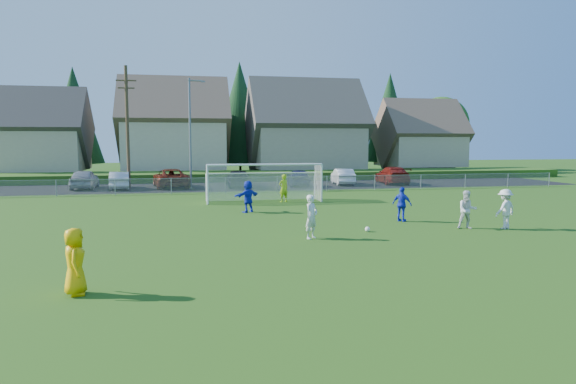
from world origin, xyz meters
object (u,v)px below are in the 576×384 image
Objects in this scene: player_white_b at (467,210)px; car_c at (171,178)px; car_e at (299,177)px; player_blue_a at (402,204)px; soccer_goal at (263,177)px; referee at (75,262)px; player_blue_b at (248,197)px; car_f at (343,177)px; car_g at (392,175)px; soccer_ball at (367,229)px; car_b at (120,180)px; player_white_c at (505,209)px; player_white_a at (311,217)px; car_d at (238,179)px; car_a at (84,179)px; goalkeeper at (284,188)px.

player_white_b is 0.30× the size of car_c.
player_blue_a is at bearing 99.12° from car_e.
soccer_goal is (6.14, -11.41, 0.83)m from car_c.
player_white_b is 27.24m from car_c.
referee is 0.99× the size of player_blue_b.
car_f is (10.64, 16.26, -0.16)m from player_blue_b.
car_g is at bearing -174.38° from car_f.
referee reaches higher than soccer_ball.
player_white_b is 0.32× the size of car_g.
player_blue_b is 22.32m from car_g.
referee is at bearing -135.57° from player_white_b.
car_b is 24.00m from car_g.
player_white_b is 0.40× the size of car_b.
player_white_c is at bearing 115.17° from car_c.
player_white_a is 0.41× the size of car_b.
referee is 0.39× the size of car_e.
soccer_ball is 0.04× the size of car_d.
car_a reaches higher than car_b.
car_f is (3.65, 21.00, -0.13)m from player_blue_a.
player_white_c is 1.00× the size of goalkeeper.
player_blue_b is 0.98× the size of goalkeeper.
player_blue_b is 0.40× the size of car_f.
referee is 30.73m from car_c.
player_white_a is 1.05× the size of player_blue_a.
player_white_c is 13.10m from player_blue_b.
player_blue_b reaches higher than car_d.
player_blue_b is 0.41× the size of car_b.
car_c reaches higher than car_b.
car_e is at bearing 11.52° from car_g.
car_g is at bearing 178.01° from car_a.
player_white_a reaches higher than referee.
car_e is 1.01× the size of car_f.
soccer_ball is 0.05× the size of car_f.
car_c is at bearing 139.32° from player_white_b.
goalkeeper is 0.31× the size of car_c.
soccer_ball is 25.09m from car_c.
car_d is at bearing -102.57° from goalkeeper.
player_white_c is 24.30m from car_g.
referee is 16.73m from player_white_b.
soccer_ball is 0.05× the size of car_e.
player_blue_a is at bearing -62.06° from referee.
referee is at bearing -112.18° from soccer_goal.
car_d is at bearing 49.90° from player_white_a.
referee is at bearing 62.15° from car_g.
player_blue_b is 0.31× the size of car_c.
soccer_goal reaches higher than player_white_b.
player_white_c is at bearing 131.14° from car_a.
goalkeeper is at bearing 50.76° from car_g.
car_a reaches higher than car_d.
soccer_ball is 0.04× the size of car_g.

